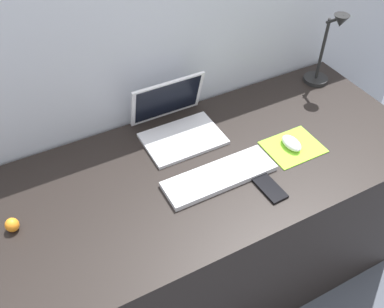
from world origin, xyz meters
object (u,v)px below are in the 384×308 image
Objects in this scene: laptop at (176,121)px; toy_figurine_orange at (12,225)px; mouse at (292,143)px; keyboard at (219,176)px; desk_lamp at (327,52)px; cell_phone at (270,188)px.

toy_figurine_orange is at bearing -164.39° from laptop.
laptop reaches higher than mouse.
desk_lamp is at bearing 22.74° from keyboard.
cell_phone is 0.85m from toy_figurine_orange.
desk_lamp reaches higher than keyboard.
keyboard is at bearing -178.09° from mouse.
toy_figurine_orange is (-0.67, -0.19, -0.03)m from laptop.
desk_lamp reaches higher than cell_phone.
laptop is 6.22× the size of toy_figurine_orange.
desk_lamp is (0.72, -0.01, 0.11)m from laptop.
cell_phone is 2.65× the size of toy_figurine_orange.
laptop is 0.69m from toy_figurine_orange.
desk_lamp is 1.41m from toy_figurine_orange.
mouse is 1.99× the size of toy_figurine_orange.
mouse is 1.02m from toy_figurine_orange.
toy_figurine_orange reaches higher than mouse.
cell_phone is at bearing -70.80° from laptop.
keyboard is at bearing -85.84° from laptop.
cell_phone is (0.13, -0.13, -0.01)m from keyboard.
toy_figurine_orange reaches higher than keyboard.
mouse is 0.49m from desk_lamp.
desk_lamp is (0.70, 0.29, 0.15)m from keyboard.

